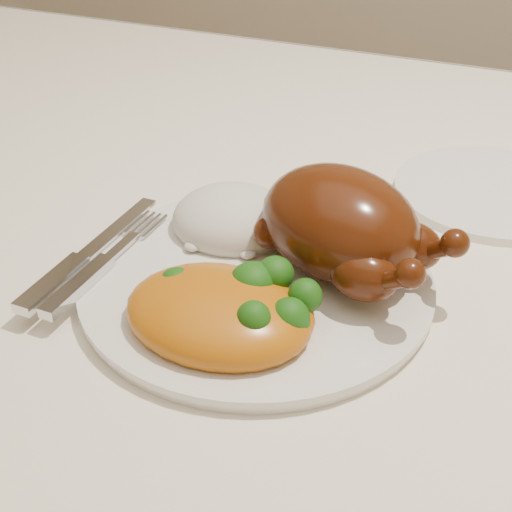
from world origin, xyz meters
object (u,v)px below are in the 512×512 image
at_px(dinner_plate, 256,282).
at_px(side_plate, 493,192).
at_px(roast_chicken, 343,226).
at_px(dining_table, 318,300).

xyz_separation_m(dinner_plate, side_plate, (0.16, 0.24, -0.00)).
height_order(dinner_plate, roast_chicken, roast_chicken).
relative_size(dinner_plate, roast_chicken, 1.52).
relative_size(dinner_plate, side_plate, 1.45).
bearing_deg(dining_table, side_plate, 36.47).
bearing_deg(side_plate, dinner_plate, -123.42).
xyz_separation_m(dinner_plate, roast_chicken, (0.06, 0.04, 0.05)).
height_order(dining_table, dinner_plate, dinner_plate).
relative_size(dining_table, dinner_plate, 5.52).
height_order(dinner_plate, side_plate, dinner_plate).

